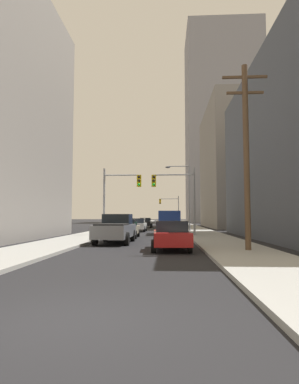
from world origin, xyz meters
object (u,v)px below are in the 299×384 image
sedan_red (171,235)px  sedan_beige (126,228)px  sedan_white (138,225)px  sedan_green (167,223)px  cargo_van_blue (169,221)px  traffic_signal_near_right (176,190)px  pickup_truck_grey (116,229)px  sedan_black (146,223)px  traffic_signal_near_left (120,191)px  traffic_signal_far_right (170,205)px

sedan_red → sedan_beige: size_ratio=1.01×
sedan_white → sedan_green: (3.34, 12.62, 0.00)m
cargo_van_blue → sedan_beige: cargo_van_blue is taller
sedan_white → traffic_signal_near_right: (4.15, -9.32, 3.27)m
cargo_van_blue → sedan_green: 18.44m
pickup_truck_grey → sedan_black: bearing=89.9°
pickup_truck_grey → sedan_beige: pickup_truck_grey is taller
traffic_signal_near_right → sedan_beige: bearing=-156.4°
sedan_red → sedan_white: bearing=99.8°
pickup_truck_grey → cargo_van_blue: size_ratio=1.04×
sedan_beige → traffic_signal_near_right: 5.54m
cargo_van_blue → sedan_black: size_ratio=1.25×
sedan_black → traffic_signal_near_left: traffic_signal_near_left is taller
sedan_green → traffic_signal_far_right: 18.02m
pickup_truck_grey → cargo_van_blue: bearing=71.8°
sedan_red → sedan_black: 34.30m
sedan_red → traffic_signal_near_left: size_ratio=0.71×
traffic_signal_near_left → sedan_beige: bearing=-66.0°
cargo_van_blue → traffic_signal_near_left: (-4.29, -3.52, 2.74)m
pickup_truck_grey → traffic_signal_far_right: traffic_signal_far_right is taller
sedan_black → sedan_red: bearing=-84.1°
traffic_signal_near_left → cargo_van_blue: bearing=39.4°
pickup_truck_grey → traffic_signal_far_right: bearing=85.1°
traffic_signal_near_left → traffic_signal_far_right: 39.93m
sedan_red → cargo_van_blue: bearing=90.3°
sedan_white → traffic_signal_near_right: 10.71m
sedan_green → sedan_red: bearing=-89.5°
pickup_truck_grey → traffic_signal_far_right: (3.99, 46.82, 3.12)m
sedan_beige → traffic_signal_far_right: bearing=84.5°
pickup_truck_grey → sedan_white: pickup_truck_grey is taller
sedan_green → sedan_black: bearing=169.5°
sedan_beige → sedan_black: same height
pickup_truck_grey → sedan_red: pickup_truck_grey is taller
sedan_beige → traffic_signal_far_right: 41.75m
traffic_signal_near_right → traffic_signal_near_left: bearing=-180.0°
traffic_signal_near_left → traffic_signal_far_right: size_ratio=1.00×
sedan_green → traffic_signal_far_right: size_ratio=0.70×
sedan_white → traffic_signal_near_left: traffic_signal_near_left is taller
pickup_truck_grey → traffic_signal_far_right: 47.10m
traffic_signal_near_right → sedan_red: bearing=-92.7°
pickup_truck_grey → cargo_van_blue: cargo_van_blue is taller
sedan_green → pickup_truck_grey: bearing=-96.5°
sedan_beige → traffic_signal_near_right: traffic_signal_near_right is taller
sedan_black → sedan_green: bearing=-10.5°
sedan_red → sedan_black: bearing=95.9°
sedan_white → sedan_black: 13.23m
sedan_white → traffic_signal_far_right: (4.02, 30.32, 3.29)m
sedan_red → traffic_signal_near_left: 12.78m
sedan_white → traffic_signal_near_right: size_ratio=0.70×
sedan_beige → traffic_signal_near_left: size_ratio=0.71×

